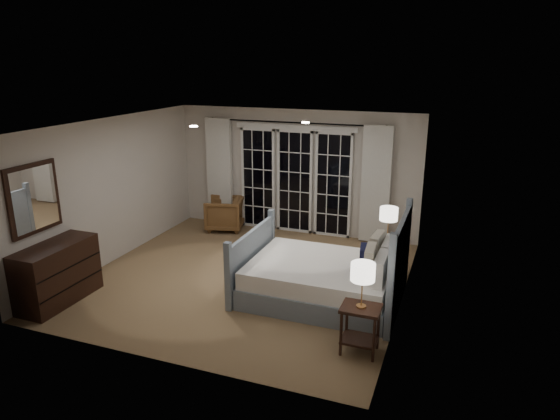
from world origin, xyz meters
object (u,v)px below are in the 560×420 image
(armchair, at_px, (225,214))
(dresser, at_px, (57,273))
(nightstand_right, at_px, (386,253))
(lamp_left, at_px, (363,273))
(nightstand_left, at_px, (360,323))
(lamp_right, at_px, (389,214))
(bed, at_px, (325,278))

(armchair, height_order, dresser, dresser)
(nightstand_right, height_order, dresser, dresser)
(nightstand_right, distance_m, armchair, 3.72)
(lamp_left, bearing_deg, nightstand_left, -153.43)
(armchair, relative_size, dresser, 0.59)
(nightstand_left, distance_m, nightstand_right, 2.40)
(lamp_left, distance_m, lamp_right, 2.40)
(nightstand_left, distance_m, lamp_left, 0.66)
(bed, distance_m, nightstand_left, 1.45)
(lamp_right, bearing_deg, dresser, -149.00)
(armchair, bearing_deg, nightstand_left, 30.20)
(nightstand_left, height_order, nightstand_right, nightstand_left)
(dresser, bearing_deg, nightstand_right, 31.00)
(bed, relative_size, lamp_right, 4.08)
(lamp_right, bearing_deg, nightstand_right, -165.96)
(bed, distance_m, dresser, 3.92)
(lamp_left, bearing_deg, nightstand_right, 91.57)
(bed, height_order, lamp_left, bed)
(bed, bearing_deg, lamp_right, 58.89)
(nightstand_left, distance_m, armchair, 5.06)
(nightstand_left, height_order, lamp_left, lamp_left)
(bed, height_order, dresser, bed)
(lamp_left, bearing_deg, lamp_right, 91.57)
(lamp_right, relative_size, dresser, 0.45)
(bed, relative_size, nightstand_left, 3.75)
(nightstand_right, bearing_deg, nightstand_left, -88.43)
(bed, relative_size, nightstand_right, 3.78)
(nightstand_left, bearing_deg, lamp_left, 26.57)
(nightstand_right, relative_size, lamp_right, 1.08)
(nightstand_left, relative_size, dresser, 0.49)
(bed, relative_size, lamp_left, 4.09)
(nightstand_left, height_order, lamp_right, lamp_right)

